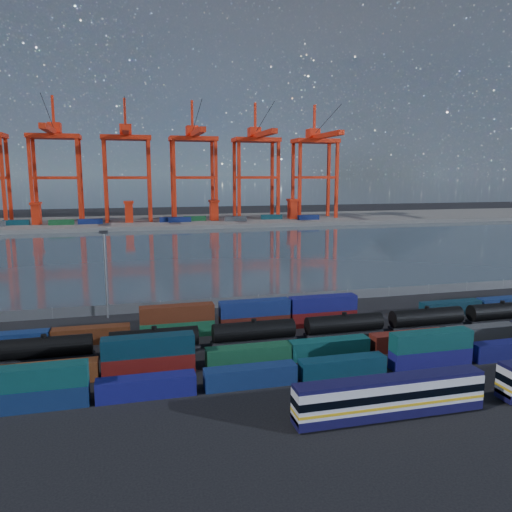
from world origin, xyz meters
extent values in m
plane|color=black|center=(0.00, 0.00, 0.00)|extent=(700.00, 700.00, 0.00)
plane|color=#34414B|center=(0.00, 105.00, 0.01)|extent=(700.00, 700.00, 0.00)
cube|color=#514F4C|center=(0.00, 210.00, 1.00)|extent=(700.00, 70.00, 2.00)
cone|color=#1E2630|center=(-200.00, 1600.00, 260.00)|extent=(1100.00, 1100.00, 520.00)
cone|color=#1E2630|center=(200.00, 1600.00, 230.00)|extent=(1040.00, 1040.00, 460.00)
cone|color=#1E2630|center=(600.00, 1600.00, 190.00)|extent=(960.00, 960.00, 380.00)
cone|color=#1E2630|center=(950.00, 1600.00, 150.00)|extent=(840.00, 840.00, 300.00)
cube|color=silver|center=(1.83, -22.55, 2.58)|extent=(22.25, 2.67, 3.38)
cube|color=#110E36|center=(1.83, -22.55, 0.80)|extent=(22.25, 2.72, 1.07)
cube|color=#110E36|center=(1.83, -22.55, 4.50)|extent=(22.25, 2.40, 0.45)
cube|color=gold|center=(1.83, -22.55, 1.87)|extent=(22.28, 2.75, 0.32)
cube|color=black|center=(1.83, -22.55, 2.94)|extent=(22.28, 2.75, 0.89)
cube|color=black|center=(-5.96, -22.55, 0.31)|extent=(2.67, 1.78, 0.62)
cube|color=black|center=(9.62, -22.55, 0.31)|extent=(2.67, 1.78, 0.62)
cube|color=#0F244F|center=(-36.72, -10.52, 1.29)|extent=(11.91, 2.42, 2.58)
cube|color=#0D4344|center=(-36.72, -10.52, 3.87)|extent=(11.91, 2.42, 2.58)
cube|color=navy|center=(-24.17, -10.52, 1.29)|extent=(11.91, 2.42, 2.58)
cube|color=navy|center=(-11.14, -10.52, 1.29)|extent=(11.91, 2.42, 2.58)
cube|color=#0D3045|center=(1.58, -10.52, 1.29)|extent=(11.91, 2.42, 2.58)
cube|color=navy|center=(14.95, -10.52, 1.29)|extent=(11.91, 2.42, 2.58)
cube|color=#0D4545|center=(14.95, -10.52, 3.87)|extent=(11.91, 2.42, 2.58)
cube|color=#111255|center=(28.10, -10.52, 1.29)|extent=(11.91, 2.42, 2.58)
cube|color=#642F14|center=(-36.28, -3.28, 1.33)|extent=(12.32, 2.51, 2.67)
cube|color=#62110E|center=(-23.56, -3.28, 1.33)|extent=(12.32, 2.51, 2.67)
cube|color=#0B2939|center=(-23.56, -3.28, 4.00)|extent=(12.32, 2.51, 2.67)
cube|color=#144B2E|center=(-9.58, -3.28, 1.33)|extent=(12.32, 2.51, 2.67)
cube|color=#0D4646|center=(2.59, -3.28, 1.33)|extent=(12.32, 2.51, 2.67)
cube|color=#5C1A12|center=(15.91, -3.28, 1.33)|extent=(12.32, 2.51, 2.67)
cube|color=#3A3C3F|center=(29.42, -3.28, 1.33)|extent=(12.32, 2.51, 2.67)
cube|color=navy|center=(-44.14, 11.83, 1.33)|extent=(12.27, 2.49, 2.66)
cube|color=#532510|center=(-32.06, 11.83, 1.33)|extent=(12.27, 2.49, 2.66)
cube|color=#165534|center=(-18.25, 11.83, 1.33)|extent=(12.27, 2.49, 2.66)
cube|color=#562311|center=(-18.25, 11.83, 3.99)|extent=(12.27, 2.49, 2.66)
cube|color=#4C170F|center=(-4.91, 11.83, 1.33)|extent=(12.27, 2.49, 2.66)
cube|color=navy|center=(-4.91, 11.83, 3.99)|extent=(12.27, 2.49, 2.66)
cube|color=#650F0F|center=(7.76, 11.83, 1.33)|extent=(12.27, 2.49, 2.66)
cube|color=navy|center=(7.76, 11.83, 3.99)|extent=(12.27, 2.49, 2.66)
cube|color=#0B2A39|center=(34.11, 11.83, 1.33)|extent=(12.27, 2.49, 2.66)
cube|color=navy|center=(46.94, 11.83, 1.33)|extent=(12.27, 2.49, 2.66)
cylinder|color=black|center=(-37.88, 4.58, 2.32)|extent=(13.14, 2.93, 2.93)
cylinder|color=black|center=(-37.88, 4.58, 3.94)|extent=(0.81, 0.81, 0.51)
cube|color=black|center=(-37.88, 4.58, 0.71)|extent=(13.64, 2.02, 0.40)
cube|color=black|center=(-42.43, 4.58, 0.30)|extent=(2.53, 1.82, 0.61)
cube|color=black|center=(-33.34, 4.58, 0.30)|extent=(2.53, 1.82, 0.61)
cylinder|color=black|center=(-22.38, 4.58, 2.32)|extent=(13.14, 2.93, 2.93)
cylinder|color=black|center=(-22.38, 4.58, 3.94)|extent=(0.81, 0.81, 0.51)
cube|color=black|center=(-22.38, 4.58, 0.71)|extent=(13.64, 2.02, 0.40)
cube|color=black|center=(-26.93, 4.58, 0.30)|extent=(2.53, 1.82, 0.61)
cube|color=black|center=(-17.84, 4.58, 0.30)|extent=(2.53, 1.82, 0.61)
cylinder|color=black|center=(-6.88, 4.58, 2.32)|extent=(13.14, 2.93, 2.93)
cylinder|color=black|center=(-6.88, 4.58, 3.94)|extent=(0.81, 0.81, 0.51)
cube|color=black|center=(-6.88, 4.58, 0.71)|extent=(13.64, 2.02, 0.40)
cube|color=black|center=(-11.43, 4.58, 0.30)|extent=(2.53, 1.82, 0.61)
cube|color=black|center=(-2.34, 4.58, 0.30)|extent=(2.53, 1.82, 0.61)
cylinder|color=black|center=(8.62, 4.58, 2.32)|extent=(13.14, 2.93, 2.93)
cylinder|color=black|center=(8.62, 4.58, 3.94)|extent=(0.81, 0.81, 0.51)
cube|color=black|center=(8.62, 4.58, 0.71)|extent=(13.64, 2.02, 0.40)
cube|color=black|center=(4.07, 4.58, 0.30)|extent=(2.53, 1.82, 0.61)
cube|color=black|center=(13.16, 4.58, 0.30)|extent=(2.53, 1.82, 0.61)
cylinder|color=black|center=(24.12, 4.58, 2.32)|extent=(13.14, 2.93, 2.93)
cylinder|color=black|center=(24.12, 4.58, 3.94)|extent=(0.81, 0.81, 0.51)
cube|color=black|center=(24.12, 4.58, 0.71)|extent=(13.64, 2.02, 0.40)
cube|color=black|center=(19.57, 4.58, 0.30)|extent=(2.53, 1.82, 0.61)
cube|color=black|center=(28.66, 4.58, 0.30)|extent=(2.53, 1.82, 0.61)
cylinder|color=black|center=(39.62, 4.58, 2.32)|extent=(13.14, 2.93, 2.93)
cylinder|color=black|center=(39.62, 4.58, 3.94)|extent=(0.81, 0.81, 0.51)
cube|color=black|center=(39.62, 4.58, 0.71)|extent=(13.64, 2.02, 0.40)
cube|color=black|center=(35.07, 4.58, 0.30)|extent=(2.53, 1.82, 0.61)
cube|color=#595B5E|center=(0.00, 28.00, 1.00)|extent=(160.00, 0.06, 2.00)
cylinder|color=slate|center=(-40.00, 28.00, 1.10)|extent=(0.12, 0.12, 2.20)
cylinder|color=slate|center=(-30.00, 28.00, 1.10)|extent=(0.12, 0.12, 2.20)
cylinder|color=slate|center=(-20.00, 28.00, 1.10)|extent=(0.12, 0.12, 2.20)
cylinder|color=slate|center=(-10.00, 28.00, 1.10)|extent=(0.12, 0.12, 2.20)
cylinder|color=slate|center=(0.00, 28.00, 1.10)|extent=(0.12, 0.12, 2.20)
cylinder|color=slate|center=(10.00, 28.00, 1.10)|extent=(0.12, 0.12, 2.20)
cylinder|color=slate|center=(20.00, 28.00, 1.10)|extent=(0.12, 0.12, 2.20)
cylinder|color=slate|center=(30.00, 28.00, 1.10)|extent=(0.12, 0.12, 2.20)
cylinder|color=slate|center=(40.00, 28.00, 1.10)|extent=(0.12, 0.12, 2.20)
cylinder|color=slate|center=(50.00, 28.00, 1.10)|extent=(0.12, 0.12, 2.20)
cylinder|color=slate|center=(60.00, 28.00, 1.10)|extent=(0.12, 0.12, 2.20)
cylinder|color=slate|center=(-30.00, 26.00, 8.00)|extent=(0.36, 0.36, 16.00)
cube|color=black|center=(-30.00, 26.00, 16.30)|extent=(1.60, 0.40, 0.60)
cube|color=red|center=(-83.84, 198.91, 22.82)|extent=(1.62, 1.62, 45.65)
cube|color=red|center=(-83.84, 211.09, 22.82)|extent=(1.62, 1.62, 45.65)
cube|color=red|center=(-71.16, 198.91, 22.82)|extent=(1.62, 1.62, 45.65)
cube|color=red|center=(-71.16, 211.09, 22.82)|extent=(1.62, 1.62, 45.65)
cube|color=red|center=(-48.84, 198.91, 22.82)|extent=(1.62, 1.62, 45.65)
cube|color=red|center=(-48.84, 211.09, 22.82)|extent=(1.62, 1.62, 45.65)
cube|color=red|center=(-60.00, 198.91, 25.11)|extent=(22.32, 1.42, 1.42)
cube|color=red|center=(-60.00, 211.09, 25.11)|extent=(22.32, 1.42, 1.42)
cube|color=red|center=(-60.00, 205.00, 45.65)|extent=(25.36, 14.20, 2.23)
cube|color=red|center=(-60.00, 192.83, 47.68)|extent=(3.04, 48.69, 2.54)
cube|color=red|center=(-60.00, 209.06, 50.21)|extent=(6.09, 8.12, 5.07)
cube|color=red|center=(-60.00, 207.03, 57.82)|extent=(1.22, 1.22, 16.23)
cylinder|color=black|center=(-60.00, 190.39, 54.78)|extent=(0.24, 41.75, 13.77)
cube|color=red|center=(-36.16, 198.91, 22.82)|extent=(1.62, 1.62, 45.65)
cube|color=red|center=(-36.16, 211.09, 22.82)|extent=(1.62, 1.62, 45.65)
cube|color=red|center=(-13.84, 198.91, 22.82)|extent=(1.62, 1.62, 45.65)
cube|color=red|center=(-13.84, 211.09, 22.82)|extent=(1.62, 1.62, 45.65)
cube|color=red|center=(-25.00, 198.91, 25.11)|extent=(22.32, 1.42, 1.42)
cube|color=red|center=(-25.00, 211.09, 25.11)|extent=(22.32, 1.42, 1.42)
cube|color=red|center=(-25.00, 205.00, 45.65)|extent=(25.36, 14.20, 2.23)
cube|color=red|center=(-25.00, 192.83, 47.68)|extent=(3.04, 48.69, 2.54)
cube|color=red|center=(-25.00, 209.06, 50.21)|extent=(6.09, 8.12, 5.07)
cube|color=red|center=(-25.00, 207.03, 57.82)|extent=(1.22, 1.22, 16.23)
cylinder|color=black|center=(-25.00, 190.39, 54.78)|extent=(0.24, 41.75, 13.77)
cube|color=red|center=(-1.16, 198.91, 22.82)|extent=(1.62, 1.62, 45.65)
cube|color=red|center=(-1.16, 211.09, 22.82)|extent=(1.62, 1.62, 45.65)
cube|color=red|center=(21.16, 198.91, 22.82)|extent=(1.62, 1.62, 45.65)
cube|color=red|center=(21.16, 211.09, 22.82)|extent=(1.62, 1.62, 45.65)
cube|color=red|center=(10.00, 198.91, 25.11)|extent=(22.32, 1.42, 1.42)
cube|color=red|center=(10.00, 211.09, 25.11)|extent=(22.32, 1.42, 1.42)
cube|color=red|center=(10.00, 205.00, 45.65)|extent=(25.36, 14.20, 2.23)
cube|color=red|center=(10.00, 192.83, 47.68)|extent=(3.04, 48.69, 2.54)
cube|color=red|center=(10.00, 209.06, 50.21)|extent=(6.09, 8.12, 5.07)
cube|color=red|center=(10.00, 207.03, 57.82)|extent=(1.22, 1.22, 16.23)
cylinder|color=black|center=(10.00, 190.39, 54.78)|extent=(0.24, 41.75, 13.77)
cube|color=red|center=(33.84, 198.91, 22.82)|extent=(1.62, 1.62, 45.65)
cube|color=red|center=(33.84, 211.09, 22.82)|extent=(1.62, 1.62, 45.65)
cube|color=red|center=(56.16, 198.91, 22.82)|extent=(1.62, 1.62, 45.65)
cube|color=red|center=(56.16, 211.09, 22.82)|extent=(1.62, 1.62, 45.65)
cube|color=red|center=(45.00, 198.91, 25.11)|extent=(22.32, 1.42, 1.42)
cube|color=red|center=(45.00, 211.09, 25.11)|extent=(22.32, 1.42, 1.42)
cube|color=red|center=(45.00, 205.00, 45.65)|extent=(25.36, 14.20, 2.23)
cube|color=red|center=(45.00, 192.83, 47.68)|extent=(3.04, 48.69, 2.54)
cube|color=red|center=(45.00, 209.06, 50.21)|extent=(6.09, 8.12, 5.07)
cube|color=red|center=(45.00, 207.03, 57.82)|extent=(1.22, 1.22, 16.23)
cylinder|color=black|center=(45.00, 190.39, 54.78)|extent=(0.24, 41.75, 13.77)
cube|color=red|center=(68.84, 198.91, 22.82)|extent=(1.62, 1.62, 45.65)
cube|color=red|center=(68.84, 211.09, 22.82)|extent=(1.62, 1.62, 45.65)
cube|color=red|center=(91.16, 198.91, 22.82)|extent=(1.62, 1.62, 45.65)
cube|color=red|center=(91.16, 211.09, 22.82)|extent=(1.62, 1.62, 45.65)
cube|color=red|center=(80.00, 198.91, 25.11)|extent=(22.32, 1.42, 1.42)
cube|color=red|center=(80.00, 211.09, 25.11)|extent=(22.32, 1.42, 1.42)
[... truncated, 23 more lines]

